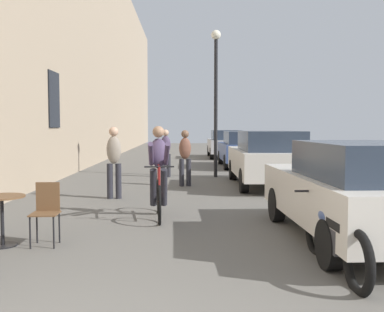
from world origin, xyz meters
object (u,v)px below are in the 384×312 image
(cyclist_on_bicycle, at_px, (159,174))
(pedestrian_far, at_px, (166,150))
(street_lamp, at_px, (216,84))
(parked_motorcycle, at_px, (334,236))
(cafe_chair_mid_toward_wall, at_px, (46,209))
(parked_car_nearest, at_px, (354,190))
(cafe_table_mid, at_px, (2,210))
(pedestrian_mid, at_px, (185,155))
(parked_car_third, at_px, (243,149))
(pedestrian_near, at_px, (114,158))
(parked_car_fourth, at_px, (225,143))
(parked_car_second, at_px, (268,158))

(cyclist_on_bicycle, relative_size, pedestrian_far, 1.10)
(street_lamp, bearing_deg, parked_motorcycle, -86.03)
(cafe_chair_mid_toward_wall, relative_size, parked_car_nearest, 0.21)
(cafe_table_mid, xyz_separation_m, pedestrian_mid, (2.63, 6.45, 0.38))
(cafe_table_mid, xyz_separation_m, parked_motorcycle, (4.36, -1.16, -0.12))
(parked_car_third, xyz_separation_m, parked_motorcycle, (-0.71, -13.65, -0.38))
(pedestrian_near, relative_size, street_lamp, 0.35)
(cafe_table_mid, xyz_separation_m, cyclist_on_bicycle, (2.11, 2.05, 0.29))
(pedestrian_far, height_order, street_lamp, street_lamp)
(cafe_chair_mid_toward_wall, bearing_deg, street_lamp, 70.58)
(parked_car_third, bearing_deg, cafe_table_mid, -112.09)
(cafe_chair_mid_toward_wall, height_order, parked_car_third, parked_car_third)
(street_lamp, bearing_deg, pedestrian_near, -120.96)
(street_lamp, bearing_deg, pedestrian_mid, -114.04)
(cyclist_on_bicycle, bearing_deg, cafe_table_mid, -135.84)
(pedestrian_far, xyz_separation_m, parked_motorcycle, (2.38, -9.98, -0.50))
(cafe_chair_mid_toward_wall, bearing_deg, pedestrian_near, 85.31)
(pedestrian_mid, bearing_deg, parked_car_third, 67.98)
(pedestrian_mid, relative_size, parked_car_third, 0.38)
(cyclist_on_bicycle, xyz_separation_m, parked_car_nearest, (2.96, -1.93, -0.04))
(pedestrian_mid, height_order, parked_car_nearest, pedestrian_mid)
(street_lamp, bearing_deg, parked_car_third, 69.29)
(cyclist_on_bicycle, xyz_separation_m, parked_car_fourth, (2.76, 16.18, -0.03))
(pedestrian_far, bearing_deg, cafe_chair_mid_toward_wall, -98.96)
(cafe_table_mid, distance_m, parked_car_nearest, 5.08)
(street_lamp, distance_m, parked_car_third, 4.60)
(pedestrian_near, height_order, street_lamp, street_lamp)
(pedestrian_near, relative_size, pedestrian_far, 1.06)
(parked_car_third, bearing_deg, pedestrian_far, -130.10)
(parked_car_second, bearing_deg, parked_car_fourth, 90.53)
(cyclist_on_bicycle, relative_size, pedestrian_mid, 1.10)
(cyclist_on_bicycle, relative_size, parked_car_third, 0.41)
(pedestrian_mid, distance_m, parked_car_second, 2.36)
(parked_car_fourth, bearing_deg, street_lamp, -97.26)
(pedestrian_mid, bearing_deg, street_lamp, 65.96)
(cyclist_on_bicycle, height_order, parked_motorcycle, cyclist_on_bicycle)
(cafe_table_mid, xyz_separation_m, cafe_chair_mid_toward_wall, (0.60, 0.08, -0.00))
(pedestrian_near, distance_m, parked_car_second, 4.59)
(cafe_table_mid, relative_size, cyclist_on_bicycle, 0.41)
(parked_car_nearest, bearing_deg, cafe_table_mid, -178.60)
(pedestrian_far, bearing_deg, pedestrian_near, -102.75)
(cafe_table_mid, height_order, parked_motorcycle, parked_motorcycle)
(pedestrian_near, distance_m, pedestrian_mid, 2.78)
(cafe_chair_mid_toward_wall, height_order, pedestrian_far, pedestrian_far)
(cafe_table_mid, bearing_deg, cyclist_on_bicycle, 44.16)
(parked_car_nearest, distance_m, parked_car_second, 6.28)
(cafe_table_mid, xyz_separation_m, pedestrian_near, (0.94, 4.24, 0.43))
(pedestrian_far, distance_m, parked_car_third, 4.80)
(cafe_chair_mid_toward_wall, distance_m, cyclist_on_bicycle, 2.50)
(cafe_chair_mid_toward_wall, bearing_deg, pedestrian_mid, 72.35)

